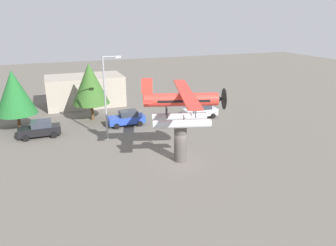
{
  "coord_description": "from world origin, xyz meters",
  "views": [
    {
      "loc": [
        -10.15,
        -23.53,
        12.14
      ],
      "look_at": [
        0.0,
        3.0,
        2.54
      ],
      "focal_mm": 33.91,
      "sensor_mm": 36.0,
      "label": 1
    }
  ],
  "objects_px": {
    "tree_east": "(90,84)",
    "display_pedestal": "(180,142)",
    "car_near_black": "(40,129)",
    "car_mid_blue": "(127,118)",
    "floatplane_monument": "(182,105)",
    "car_far_silver": "(201,111)",
    "tree_west": "(14,92)",
    "storefront_building": "(85,90)",
    "streetlight_primary": "(107,93)"
  },
  "relations": [
    {
      "from": "streetlight_primary",
      "to": "tree_west",
      "type": "relative_size",
      "value": 1.27
    },
    {
      "from": "car_far_silver",
      "to": "streetlight_primary",
      "type": "bearing_deg",
      "value": 14.77
    },
    {
      "from": "car_mid_blue",
      "to": "tree_west",
      "type": "bearing_deg",
      "value": -14.57
    },
    {
      "from": "car_near_black",
      "to": "car_mid_blue",
      "type": "relative_size",
      "value": 1.0
    },
    {
      "from": "floatplane_monument",
      "to": "storefront_building",
      "type": "height_order",
      "value": "floatplane_monument"
    },
    {
      "from": "car_mid_blue",
      "to": "streetlight_primary",
      "type": "height_order",
      "value": "streetlight_primary"
    },
    {
      "from": "car_mid_blue",
      "to": "tree_east",
      "type": "xyz_separation_m",
      "value": [
        -3.46,
        3.56,
        3.65
      ]
    },
    {
      "from": "display_pedestal",
      "to": "car_far_silver",
      "type": "bearing_deg",
      "value": 55.46
    },
    {
      "from": "car_near_black",
      "to": "streetlight_primary",
      "type": "height_order",
      "value": "streetlight_primary"
    },
    {
      "from": "car_far_silver",
      "to": "tree_east",
      "type": "distance_m",
      "value": 13.93
    },
    {
      "from": "display_pedestal",
      "to": "car_far_silver",
      "type": "distance_m",
      "value": 12.96
    },
    {
      "from": "display_pedestal",
      "to": "car_far_silver",
      "type": "xyz_separation_m",
      "value": [
        7.34,
        10.66,
        -0.82
      ]
    },
    {
      "from": "storefront_building",
      "to": "tree_west",
      "type": "distance_m",
      "value": 11.76
    },
    {
      "from": "car_far_silver",
      "to": "streetlight_primary",
      "type": "distance_m",
      "value": 13.22
    },
    {
      "from": "car_far_silver",
      "to": "tree_west",
      "type": "height_order",
      "value": "tree_west"
    },
    {
      "from": "floatplane_monument",
      "to": "storefront_building",
      "type": "bearing_deg",
      "value": 120.54
    },
    {
      "from": "storefront_building",
      "to": "floatplane_monument",
      "type": "bearing_deg",
      "value": -76.0
    },
    {
      "from": "display_pedestal",
      "to": "floatplane_monument",
      "type": "relative_size",
      "value": 0.33
    },
    {
      "from": "car_mid_blue",
      "to": "tree_west",
      "type": "relative_size",
      "value": 0.63
    },
    {
      "from": "car_mid_blue",
      "to": "tree_west",
      "type": "distance_m",
      "value": 12.53
    },
    {
      "from": "floatplane_monument",
      "to": "car_near_black",
      "type": "xyz_separation_m",
      "value": [
        -11.64,
        10.66,
        -4.18
      ]
    },
    {
      "from": "floatplane_monument",
      "to": "car_far_silver",
      "type": "xyz_separation_m",
      "value": [
        7.21,
        10.69,
        -4.18
      ]
    },
    {
      "from": "floatplane_monument",
      "to": "car_far_silver",
      "type": "height_order",
      "value": "floatplane_monument"
    },
    {
      "from": "car_near_black",
      "to": "car_mid_blue",
      "type": "bearing_deg",
      "value": -177.73
    },
    {
      "from": "streetlight_primary",
      "to": "car_near_black",
      "type": "bearing_deg",
      "value": 154.55
    },
    {
      "from": "floatplane_monument",
      "to": "car_near_black",
      "type": "height_order",
      "value": "floatplane_monument"
    },
    {
      "from": "streetlight_primary",
      "to": "storefront_building",
      "type": "relative_size",
      "value": 0.81
    },
    {
      "from": "car_mid_blue",
      "to": "streetlight_primary",
      "type": "xyz_separation_m",
      "value": [
        -2.77,
        -3.55,
        4.03
      ]
    },
    {
      "from": "tree_east",
      "to": "display_pedestal",
      "type": "bearing_deg",
      "value": -69.2
    },
    {
      "from": "car_far_silver",
      "to": "storefront_building",
      "type": "height_order",
      "value": "storefront_building"
    },
    {
      "from": "car_near_black",
      "to": "storefront_building",
      "type": "height_order",
      "value": "storefront_building"
    },
    {
      "from": "tree_west",
      "to": "streetlight_primary",
      "type": "bearing_deg",
      "value": -36.48
    },
    {
      "from": "car_mid_blue",
      "to": "storefront_building",
      "type": "xyz_separation_m",
      "value": [
        -3.3,
        11.0,
        1.22
      ]
    },
    {
      "from": "tree_west",
      "to": "display_pedestal",
      "type": "bearing_deg",
      "value": -45.59
    },
    {
      "from": "car_mid_blue",
      "to": "tree_west",
      "type": "xyz_separation_m",
      "value": [
        -11.68,
        3.04,
        3.36
      ]
    },
    {
      "from": "car_far_silver",
      "to": "floatplane_monument",
      "type": "bearing_deg",
      "value": 56.01
    },
    {
      "from": "storefront_building",
      "to": "tree_east",
      "type": "height_order",
      "value": "tree_east"
    },
    {
      "from": "car_near_black",
      "to": "car_mid_blue",
      "type": "xyz_separation_m",
      "value": [
        9.45,
        0.37,
        0.0
      ]
    },
    {
      "from": "car_far_silver",
      "to": "storefront_building",
      "type": "bearing_deg",
      "value": -41.77
    },
    {
      "from": "car_mid_blue",
      "to": "streetlight_primary",
      "type": "relative_size",
      "value": 0.49
    },
    {
      "from": "car_mid_blue",
      "to": "car_far_silver",
      "type": "xyz_separation_m",
      "value": [
        9.4,
        -0.34,
        0.0
      ]
    },
    {
      "from": "car_near_black",
      "to": "storefront_building",
      "type": "distance_m",
      "value": 12.99
    },
    {
      "from": "car_near_black",
      "to": "tree_east",
      "type": "distance_m",
      "value": 8.04
    },
    {
      "from": "car_mid_blue",
      "to": "floatplane_monument",
      "type": "bearing_deg",
      "value": 101.25
    },
    {
      "from": "car_mid_blue",
      "to": "streetlight_primary",
      "type": "distance_m",
      "value": 6.04
    },
    {
      "from": "car_near_black",
      "to": "tree_east",
      "type": "relative_size",
      "value": 0.6
    },
    {
      "from": "floatplane_monument",
      "to": "car_near_black",
      "type": "distance_m",
      "value": 16.33
    },
    {
      "from": "floatplane_monument",
      "to": "car_mid_blue",
      "type": "xyz_separation_m",
      "value": [
        -2.19,
        11.03,
        -4.18
      ]
    },
    {
      "from": "storefront_building",
      "to": "car_mid_blue",
      "type": "bearing_deg",
      "value": -73.31
    },
    {
      "from": "display_pedestal",
      "to": "streetlight_primary",
      "type": "bearing_deg",
      "value": 123.02
    }
  ]
}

